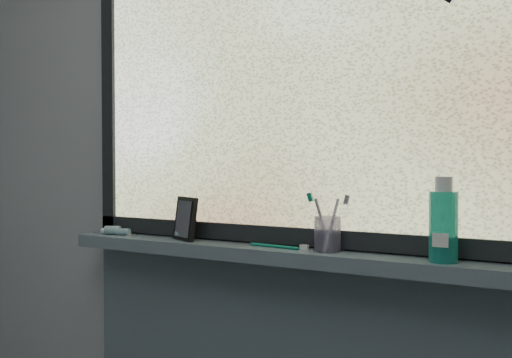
{
  "coord_description": "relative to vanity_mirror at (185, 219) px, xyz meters",
  "views": [
    {
      "loc": [
        0.66,
        -0.2,
        1.26
      ],
      "look_at": [
        -0.06,
        1.05,
        1.22
      ],
      "focal_mm": 40.0,
      "sensor_mm": 36.0,
      "label": 1
    }
  ],
  "objects": [
    {
      "name": "wall_back",
      "position": [
        0.41,
        0.08,
        0.16
      ],
      "size": [
        3.0,
        0.01,
        2.5
      ],
      "primitive_type": "cube",
      "color": "#9EA3A8",
      "rests_on": "ground"
    },
    {
      "name": "windowsill",
      "position": [
        0.41,
        0.01,
        -0.09
      ],
      "size": [
        1.62,
        0.14,
        0.04
      ],
      "primitive_type": "cube",
      "color": "#51616C",
      "rests_on": "wall_back"
    },
    {
      "name": "window_pane",
      "position": [
        0.41,
        0.06,
        0.44
      ],
      "size": [
        1.5,
        0.01,
        1.0
      ],
      "primitive_type": "cube",
      "color": "silver",
      "rests_on": "wall_back"
    },
    {
      "name": "frame_bottom",
      "position": [
        0.41,
        0.05,
        -0.04
      ],
      "size": [
        1.6,
        0.03,
        0.05
      ],
      "primitive_type": "cube",
      "color": "black",
      "rests_on": "windowsill"
    },
    {
      "name": "frame_left",
      "position": [
        -0.36,
        0.05,
        0.44
      ],
      "size": [
        0.05,
        0.03,
        1.1
      ],
      "primitive_type": "cube",
      "color": "black",
      "rests_on": "wall_back"
    },
    {
      "name": "vanity_mirror",
      "position": [
        0.0,
        0.0,
        0.0
      ],
      "size": [
        0.12,
        0.09,
        0.13
      ],
      "primitive_type": "cube",
      "rotation": [
        0.0,
        0.0,
        -0.43
      ],
      "color": "black",
      "rests_on": "windowsill"
    },
    {
      "name": "toothpaste_tube",
      "position": [
        -0.28,
        -0.01,
        -0.05
      ],
      "size": [
        0.16,
        0.09,
        0.03
      ],
      "primitive_type": null,
      "rotation": [
        0.0,
        0.0,
        0.33
      ],
      "color": "silver",
      "rests_on": "windowsill"
    },
    {
      "name": "toothbrush_cup",
      "position": [
        0.47,
        0.01,
        -0.02
      ],
      "size": [
        0.08,
        0.08,
        0.09
      ],
      "primitive_type": "cylinder",
      "rotation": [
        0.0,
        0.0,
        0.18
      ],
      "color": "#9C8FBD",
      "rests_on": "windowsill"
    },
    {
      "name": "toothbrush_lying",
      "position": [
        0.31,
        -0.0,
        -0.06
      ],
      "size": [
        0.2,
        0.04,
        0.01
      ],
      "primitive_type": null,
      "rotation": [
        0.0,
        0.0,
        -0.09
      ],
      "color": "#0D7D63",
      "rests_on": "windowsill"
    },
    {
      "name": "mouthwash_bottle",
      "position": [
        0.78,
        -0.0,
        0.04
      ],
      "size": [
        0.07,
        0.07,
        0.17
      ],
      "primitive_type": "cylinder",
      "rotation": [
        0.0,
        0.0,
        -0.08
      ],
      "color": "teal",
      "rests_on": "windowsill"
    }
  ]
}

